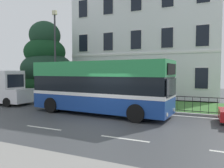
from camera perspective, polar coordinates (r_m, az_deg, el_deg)
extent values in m
cube|color=#3F4144|center=(10.98, -3.26, -10.57)|extent=(60.00, 56.00, 0.06)
cube|color=silver|center=(14.24, 3.56, -7.25)|extent=(54.00, 0.14, 0.01)
cube|color=silver|center=(10.64, -17.69, -10.98)|extent=(2.00, 0.12, 0.01)
cube|color=silver|center=(8.60, 3.29, -14.25)|extent=(2.00, 0.12, 0.01)
cube|color=#9E9E99|center=(14.67, 4.21, -6.72)|extent=(57.00, 0.24, 0.12)
cube|color=#3E7432|center=(17.18, 7.26, -5.28)|extent=(57.00, 5.12, 0.12)
cube|color=gray|center=(6.82, -26.38, -19.35)|extent=(57.00, 3.00, 0.01)
cube|color=white|center=(25.17, 9.67, 10.63)|extent=(14.36, 9.26, 11.49)
cube|color=white|center=(20.55, 6.35, 7.96)|extent=(14.36, 0.06, 0.20)
cube|color=#2D333D|center=(20.51, 6.29, -0.65)|extent=(1.10, 0.06, 2.20)
cube|color=white|center=(22.89, -7.53, 1.86)|extent=(1.12, 0.04, 1.84)
cube|color=black|center=(22.87, -7.55, 1.86)|extent=(1.02, 0.03, 1.74)
cube|color=white|center=(21.52, -1.00, 1.80)|extent=(1.12, 0.04, 1.84)
cube|color=black|center=(21.51, -1.02, 1.80)|extent=(1.02, 0.03, 1.74)
cube|color=white|center=(20.47, 6.31, 1.71)|extent=(1.12, 0.04, 1.84)
cube|color=black|center=(20.45, 6.29, 1.71)|extent=(1.02, 0.03, 1.74)
cube|color=white|center=(19.78, 14.26, 1.58)|extent=(1.12, 0.04, 1.84)
cube|color=black|center=(19.77, 14.25, 1.58)|extent=(1.02, 0.03, 1.74)
cube|color=white|center=(19.50, 22.60, 1.42)|extent=(1.12, 0.04, 1.84)
cube|color=black|center=(19.48, 22.60, 1.42)|extent=(1.02, 0.03, 1.74)
cube|color=white|center=(23.08, -7.59, 10.66)|extent=(1.12, 0.04, 1.84)
cube|color=black|center=(23.07, -7.62, 10.67)|extent=(1.02, 0.03, 1.74)
cube|color=white|center=(21.73, -1.01, 11.16)|extent=(1.12, 0.04, 1.84)
cube|color=black|center=(21.71, -1.03, 11.17)|extent=(1.02, 0.03, 1.74)
cube|color=white|center=(20.69, 6.37, 11.55)|extent=(1.12, 0.04, 1.84)
cube|color=black|center=(20.67, 6.35, 11.56)|extent=(1.02, 0.03, 1.74)
cube|color=white|center=(20.01, 14.40, 11.76)|extent=(1.12, 0.04, 1.84)
cube|color=black|center=(19.99, 14.39, 11.77)|extent=(1.02, 0.03, 1.74)
cube|color=white|center=(19.73, 22.83, 11.73)|extent=(1.12, 0.04, 1.84)
cube|color=black|center=(19.71, 22.82, 11.74)|extent=(1.02, 0.03, 1.74)
cube|color=white|center=(23.80, -7.66, 19.13)|extent=(1.12, 0.04, 1.84)
cube|color=black|center=(23.79, -7.69, 19.14)|extent=(1.02, 0.03, 1.74)
cube|color=white|center=(22.49, -1.02, 20.12)|extent=(1.12, 0.04, 1.84)
cube|color=black|center=(22.48, -1.04, 20.13)|extent=(1.02, 0.03, 1.74)
cube|color=white|center=(21.49, 6.43, 20.91)|extent=(1.12, 0.04, 1.84)
cube|color=black|center=(21.47, 6.41, 20.93)|extent=(1.02, 0.03, 1.74)
cube|color=black|center=(15.29, -0.17, -2.49)|extent=(14.45, 0.04, 0.04)
cube|color=black|center=(15.40, -0.16, -5.71)|extent=(14.45, 0.04, 0.04)
cylinder|color=black|center=(19.44, -20.00, -2.88)|extent=(0.02, 0.02, 0.95)
cylinder|color=black|center=(19.13, -19.02, -2.95)|extent=(0.02, 0.02, 0.95)
cylinder|color=black|center=(18.83, -18.02, -3.03)|extent=(0.02, 0.02, 0.95)
cylinder|color=black|center=(18.53, -16.98, -3.11)|extent=(0.02, 0.02, 0.95)
cylinder|color=black|center=(18.23, -15.91, -3.19)|extent=(0.02, 0.02, 0.95)
cylinder|color=black|center=(17.95, -14.80, -3.28)|extent=(0.02, 0.02, 0.95)
cylinder|color=black|center=(17.67, -13.66, -3.36)|extent=(0.02, 0.02, 0.95)
cylinder|color=black|center=(17.40, -12.48, -3.45)|extent=(0.02, 0.02, 0.95)
cylinder|color=black|center=(17.14, -11.27, -3.54)|extent=(0.02, 0.02, 0.95)
cylinder|color=black|center=(16.88, -10.01, -3.62)|extent=(0.02, 0.02, 0.95)
cylinder|color=black|center=(16.63, -8.72, -3.71)|extent=(0.02, 0.02, 0.95)
cylinder|color=black|center=(16.39, -7.39, -3.80)|extent=(0.02, 0.02, 0.95)
cylinder|color=black|center=(16.16, -6.03, -3.89)|extent=(0.02, 0.02, 0.95)
cylinder|color=black|center=(15.94, -4.62, -3.98)|extent=(0.02, 0.02, 0.95)
cylinder|color=black|center=(15.73, -3.17, -4.07)|extent=(0.02, 0.02, 0.95)
cylinder|color=black|center=(15.53, -1.69, -4.17)|extent=(0.02, 0.02, 0.95)
cylinder|color=black|center=(15.34, -0.17, -4.25)|extent=(0.02, 0.02, 0.95)
cylinder|color=black|center=(15.17, 1.39, -4.34)|extent=(0.02, 0.02, 0.95)
cylinder|color=black|center=(15.00, 2.99, -4.43)|extent=(0.02, 0.02, 0.95)
cylinder|color=black|center=(14.84, 4.62, -4.52)|extent=(0.02, 0.02, 0.95)
cylinder|color=black|center=(14.70, 6.29, -4.60)|extent=(0.02, 0.02, 0.95)
cylinder|color=black|center=(14.57, 7.98, -4.68)|extent=(0.02, 0.02, 0.95)
cylinder|color=black|center=(14.45, 9.71, -4.76)|extent=(0.02, 0.02, 0.95)
cylinder|color=black|center=(14.35, 11.46, -4.84)|extent=(0.02, 0.02, 0.95)
cylinder|color=black|center=(14.26, 13.24, -4.91)|extent=(0.02, 0.02, 0.95)
cylinder|color=black|center=(14.18, 15.04, -4.98)|extent=(0.02, 0.02, 0.95)
cylinder|color=black|center=(14.12, 16.85, -5.04)|extent=(0.02, 0.02, 0.95)
cylinder|color=black|center=(14.07, 18.68, -5.10)|extent=(0.02, 0.02, 0.95)
cylinder|color=black|center=(14.04, 20.53, -5.15)|extent=(0.02, 0.02, 0.95)
cylinder|color=black|center=(14.02, 22.37, -5.20)|extent=(0.02, 0.02, 0.95)
cylinder|color=black|center=(14.01, 24.23, -5.24)|extent=(0.02, 0.02, 0.95)
cylinder|color=black|center=(14.02, 26.08, -5.28)|extent=(0.02, 0.02, 0.95)
cylinder|color=#423328|center=(22.46, -16.64, -1.12)|extent=(0.53, 0.53, 1.66)
ellipsoid|color=#12371A|center=(22.52, -16.23, -0.25)|extent=(5.62, 5.62, 2.68)
ellipsoid|color=#193324|center=(22.10, -16.77, 3.91)|extent=(4.96, 4.96, 3.13)
ellipsoid|color=#12381C|center=(22.39, -17.32, 8.07)|extent=(3.97, 3.97, 2.79)
ellipsoid|color=#1B3A27|center=(22.61, -17.34, 12.19)|extent=(3.00, 3.00, 2.74)
cube|color=navy|center=(13.40, -3.34, -4.50)|extent=(8.89, 3.02, 1.06)
cube|color=white|center=(13.34, -3.34, -2.40)|extent=(8.91, 3.05, 0.20)
cube|color=black|center=(13.30, -3.35, -0.07)|extent=(8.81, 2.98, 1.00)
cube|color=#2B914E|center=(13.28, -3.37, 4.00)|extent=(8.89, 3.02, 0.89)
cube|color=black|center=(11.63, 15.43, -0.89)|extent=(0.20, 2.03, 0.92)
cube|color=black|center=(11.61, 15.50, 3.80)|extent=(0.18, 1.74, 0.57)
cylinder|color=silver|center=(12.54, 16.13, -6.58)|extent=(0.05, 0.20, 0.20)
cylinder|color=silver|center=(11.05, 14.44, -7.87)|extent=(0.05, 0.20, 0.20)
cylinder|color=black|center=(13.29, 10.08, -5.96)|extent=(0.98, 0.37, 0.96)
cylinder|color=black|center=(11.14, 6.35, -7.70)|extent=(0.98, 0.37, 0.96)
cylinder|color=black|center=(16.02, -10.01, -4.40)|extent=(0.98, 0.37, 0.96)
cylinder|color=black|center=(14.28, -15.79, -5.40)|extent=(0.98, 0.37, 0.96)
cube|color=white|center=(18.08, -22.87, -2.92)|extent=(1.17, 2.05, 1.04)
cube|color=black|center=(18.36, -24.11, 0.78)|extent=(0.14, 1.60, 1.00)
cylinder|color=black|center=(19.10, -21.77, -3.78)|extent=(0.69, 0.25, 0.68)
cylinder|color=black|center=(17.77, -26.00, -4.39)|extent=(0.69, 0.25, 0.68)
cylinder|color=#333338|center=(19.20, -14.81, 6.64)|extent=(0.14, 0.14, 7.31)
cube|color=beige|center=(19.81, -14.97, 17.77)|extent=(0.36, 0.24, 0.36)
cylinder|color=#23472D|center=(17.59, -11.28, -3.25)|extent=(0.47, 0.47, 1.02)
ellipsoid|color=black|center=(17.53, -11.30, -1.32)|extent=(0.48, 0.48, 0.16)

